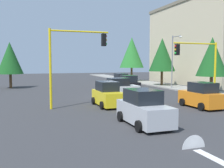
{
  "coord_description": "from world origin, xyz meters",
  "views": [
    {
      "loc": [
        25.55,
        -9.48,
        3.46
      ],
      "look_at": [
        -0.3,
        -0.48,
        1.2
      ],
      "focal_mm": 41.42,
      "sensor_mm": 36.0,
      "label": 1
    }
  ],
  "objects": [
    {
      "name": "lane_arrow_near",
      "position": [
        11.51,
        -3.0,
        0.01
      ],
      "size": [
        2.4,
        1.1,
        1.1
      ],
      "color": "silver",
      "rests_on": "ground"
    },
    {
      "name": "apartment_block",
      "position": [
        -9.97,
        18.5,
        6.62
      ],
      "size": [
        19.74,
        9.3,
        13.22
      ],
      "color": "#C6B793",
      "rests_on": "ground"
    },
    {
      "name": "ground_plane",
      "position": [
        0.0,
        0.0,
        0.0
      ],
      "size": [
        120.0,
        120.0,
        0.0
      ],
      "primitive_type": "plane",
      "color": "#353538"
    },
    {
      "name": "tree_roadside_near",
      "position": [
        2.0,
        10.5,
        4.11
      ],
      "size": [
        3.46,
        3.46,
        6.29
      ],
      "color": "brown",
      "rests_on": "ground"
    },
    {
      "name": "car_orange",
      "position": [
        9.21,
        3.5,
        0.9
      ],
      "size": [
        3.76,
        1.94,
        1.98
      ],
      "color": "orange",
      "rests_on": "ground"
    },
    {
      "name": "car_black",
      "position": [
        -2.81,
        2.42,
        0.9
      ],
      "size": [
        3.76,
        2.04,
        1.98
      ],
      "color": "black",
      "rests_on": "ground"
    },
    {
      "name": "street_lamp_curbside",
      "position": [
        -3.61,
        9.2,
        4.35
      ],
      "size": [
        2.15,
        0.28,
        7.0
      ],
      "color": "slate",
      "rests_on": "ground"
    },
    {
      "name": "sidewalk_kerb",
      "position": [
        -5.0,
        10.5,
        0.07
      ],
      "size": [
        80.0,
        4.0,
        0.15
      ],
      "primitive_type": "cube",
      "color": "gray",
      "rests_on": "ground"
    },
    {
      "name": "tree_roadside_far",
      "position": [
        -18.0,
        9.5,
        5.3
      ],
      "size": [
        4.41,
        4.41,
        8.07
      ],
      "color": "brown",
      "rests_on": "ground"
    },
    {
      "name": "traffic_signal_near_right",
      "position": [
        6.0,
        -5.74,
        4.21
      ],
      "size": [
        0.36,
        4.59,
        5.98
      ],
      "color": "yellow",
      "rests_on": "ground"
    },
    {
      "name": "car_red",
      "position": [
        -8.22,
        3.54,
        0.89
      ],
      "size": [
        3.75,
        1.92,
        1.98
      ],
      "color": "red",
      "rests_on": "ground"
    },
    {
      "name": "car_yellow",
      "position": [
        6.13,
        -3.09,
        0.9
      ],
      "size": [
        3.9,
        1.92,
        1.98
      ],
      "color": "yellow",
      "rests_on": "ground"
    },
    {
      "name": "tree_opposite_side",
      "position": [
        -12.0,
        -11.0,
        4.08
      ],
      "size": [
        3.44,
        3.44,
        6.25
      ],
      "color": "brown",
      "rests_on": "ground"
    },
    {
      "name": "car_silver",
      "position": [
        12.73,
        -3.15,
        0.9
      ],
      "size": [
        4.14,
        2.03,
        1.98
      ],
      "color": "#B2B5BA",
      "rests_on": "ground"
    },
    {
      "name": "car_white",
      "position": [
        2.0,
        -0.49,
        0.9
      ],
      "size": [
        2.06,
        3.65,
        1.98
      ],
      "color": "white",
      "rests_on": "ground"
    },
    {
      "name": "traffic_signal_near_left",
      "position": [
        6.0,
        5.64,
        3.79
      ],
      "size": [
        0.36,
        4.59,
        5.33
      ],
      "color": "yellow",
      "rests_on": "ground"
    },
    {
      "name": "lane_arrow_mid",
      "position": [
        17.51,
        -3.0,
        0.01
      ],
      "size": [
        2.4,
        1.1,
        1.1
      ],
      "color": "silver",
      "rests_on": "ground"
    },
    {
      "name": "tree_roadside_mid",
      "position": [
        -8.0,
        10.0,
        4.62
      ],
      "size": [
        3.87,
        3.87,
        7.05
      ],
      "color": "brown",
      "rests_on": "ground"
    }
  ]
}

